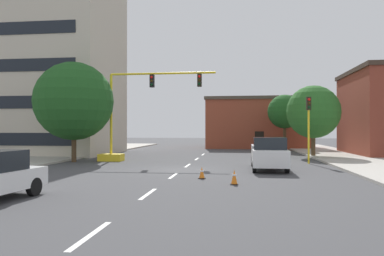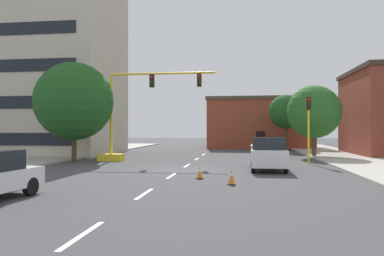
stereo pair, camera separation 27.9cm
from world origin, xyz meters
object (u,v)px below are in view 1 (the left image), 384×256
Objects in this scene: traffic_signal_gantry at (126,132)px; tree_left_near at (74,101)px; tree_right_far at (285,112)px; tree_right_mid at (313,112)px; traffic_cone_roadside_a at (234,177)px; traffic_light_pole_right at (309,115)px; pickup_truck_white at (269,154)px; traffic_cone_roadside_b at (202,173)px.

tree_left_near is at bearing -161.60° from traffic_signal_gantry.
tree_right_far is (13.90, 14.99, 2.22)m from traffic_signal_gantry.
tree_right_mid is 0.84× the size of tree_left_near.
tree_right_mid is 18.62m from traffic_cone_roadside_a.
traffic_signal_gantry reaches higher than traffic_light_pole_right.
traffic_cone_roadside_a is at bearing -115.94° from traffic_light_pole_right.
pickup_truck_white is 6.75m from traffic_cone_roadside_a.
tree_right_far is at bearing 42.73° from tree_left_near.
pickup_truck_white is at bearing -13.73° from tree_left_near.
traffic_cone_roadside_b is (6.88, -9.28, -1.95)m from traffic_signal_gantry.
traffic_light_pole_right is 0.64× the size of tree_left_near.
traffic_light_pole_right is 12.30m from traffic_cone_roadside_a.
tree_right_far is at bearing 73.85° from traffic_cone_roadside_b.
tree_right_far is 10.61× the size of traffic_cone_roadside_b.
tree_left_near is at bearing -177.31° from traffic_light_pole_right.
tree_right_far is at bearing 78.30° from traffic_cone_roadside_a.
tree_right_far is (-1.35, 9.10, 0.46)m from tree_right_mid.
tree_right_mid reaches higher than traffic_cone_roadside_a.
tree_left_near reaches higher than traffic_cone_roadside_b.
traffic_signal_gantry is at bearing 178.35° from traffic_light_pole_right.
traffic_signal_gantry is at bearing 127.53° from traffic_cone_roadside_a.
traffic_signal_gantry is 20.57m from tree_right_far.
pickup_truck_white is (10.53, -4.67, -1.27)m from traffic_signal_gantry.
traffic_cone_roadside_b is (-1.63, 1.79, -0.04)m from traffic_cone_roadside_a.
traffic_signal_gantry is 1.20× the size of tree_left_near.
traffic_cone_roadside_a is (-5.40, -26.07, -4.13)m from tree_right_far.
traffic_light_pole_right reaches higher than traffic_cone_roadside_b.
traffic_signal_gantry is at bearing 18.40° from tree_left_near.
traffic_light_pole_right is at bearing -90.76° from tree_right_far.
pickup_truck_white is at bearing 51.62° from traffic_cone_roadside_b.
tree_right_mid is (15.25, 5.89, 1.75)m from traffic_signal_gantry.
tree_right_mid is 9.31× the size of traffic_cone_roadside_a.
pickup_truck_white reaches higher than traffic_cone_roadside_b.
traffic_cone_roadside_b is (-8.38, -15.17, -3.70)m from tree_right_mid.
traffic_signal_gantry is 4.49m from tree_left_near.
pickup_truck_white is (-4.73, -10.56, -3.02)m from tree_right_mid.
traffic_signal_gantry is at bearing 156.08° from pickup_truck_white.
traffic_signal_gantry is 13.77m from traffic_light_pole_right.
tree_right_far reaches higher than pickup_truck_white.
tree_right_far reaches higher than traffic_cone_roadside_a.
traffic_signal_gantry is at bearing -158.87° from tree_right_mid.
traffic_light_pole_right is 6.49m from tree_right_mid.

